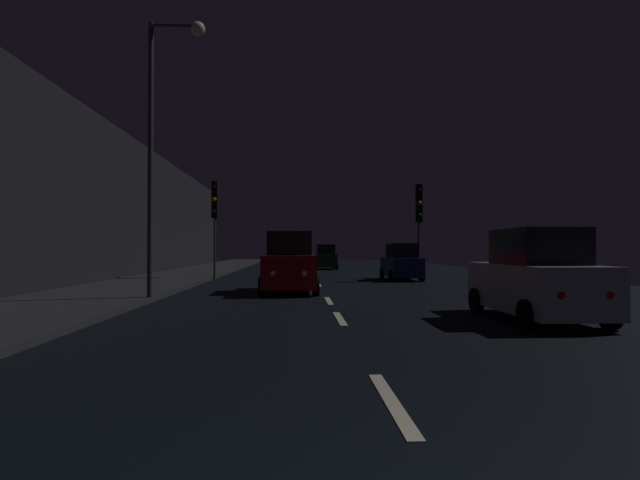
% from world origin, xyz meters
% --- Properties ---
extents(ground, '(27.37, 84.00, 0.02)m').
position_xyz_m(ground, '(0.00, 24.50, -0.01)').
color(ground, black).
extents(sidewalk_left, '(4.40, 84.00, 0.15)m').
position_xyz_m(sidewalk_left, '(-7.49, 24.50, 0.07)').
color(sidewalk_left, '#28282B').
rests_on(sidewalk_left, ground).
extents(building_facade_left, '(0.80, 63.00, 7.53)m').
position_xyz_m(building_facade_left, '(-10.09, 21.00, 3.77)').
color(building_facade_left, black).
rests_on(building_facade_left, ground).
extents(lane_centerline, '(0.16, 29.13, 0.01)m').
position_xyz_m(lane_centerline, '(0.00, 16.57, 0.01)').
color(lane_centerline, beige).
rests_on(lane_centerline, ground).
extents(traffic_light_far_left, '(0.31, 0.46, 5.08)m').
position_xyz_m(traffic_light_far_left, '(-5.19, 23.78, 3.71)').
color(traffic_light_far_left, '#38383A').
rests_on(traffic_light_far_left, ground).
extents(traffic_light_far_right, '(0.33, 0.47, 4.84)m').
position_xyz_m(traffic_light_far_right, '(5.18, 22.72, 3.52)').
color(traffic_light_far_right, '#38383A').
rests_on(traffic_light_far_right, ground).
extents(streetlamp_overhead, '(1.70, 0.44, 8.50)m').
position_xyz_m(streetlamp_overhead, '(-4.98, 13.03, 5.50)').
color(streetlamp_overhead, '#2D2D30').
rests_on(streetlamp_overhead, ground).
extents(car_approaching_headlights, '(2.05, 4.43, 2.23)m').
position_xyz_m(car_approaching_headlights, '(-1.24, 16.37, 1.02)').
color(car_approaching_headlights, maroon).
rests_on(car_approaching_headlights, ground).
extents(car_distant_taillights, '(1.77, 3.82, 1.93)m').
position_xyz_m(car_distant_taillights, '(1.30, 36.95, 0.88)').
color(car_distant_taillights, '#0F3819').
rests_on(car_distant_taillights, ground).
extents(car_parked_right_near, '(1.88, 4.07, 2.05)m').
position_xyz_m(car_parked_right_near, '(4.39, 8.81, 0.94)').
color(car_parked_right_near, '#A5A8AD').
rests_on(car_parked_right_near, ground).
extents(car_parked_right_far, '(1.72, 3.73, 1.88)m').
position_xyz_m(car_parked_right_far, '(4.39, 23.25, 0.86)').
color(car_parked_right_far, '#141E51').
rests_on(car_parked_right_far, ground).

